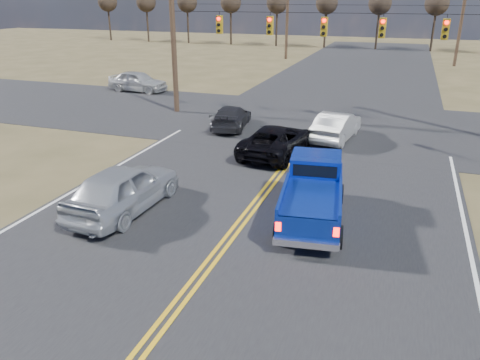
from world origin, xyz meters
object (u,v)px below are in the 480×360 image
(pickup_truck, at_px, (313,194))
(dgrey_car_queue, at_px, (231,117))
(black_suv, at_px, (276,140))
(cross_car_west, at_px, (138,81))
(white_car_queue, at_px, (337,126))
(silver_suv, at_px, (123,188))

(pickup_truck, height_order, dgrey_car_queue, pickup_truck)
(black_suv, bearing_deg, dgrey_car_queue, -40.80)
(cross_car_west, bearing_deg, white_car_queue, -112.65)
(black_suv, bearing_deg, pickup_truck, 120.42)
(white_car_queue, bearing_deg, cross_car_west, -18.42)
(silver_suv, relative_size, black_suv, 0.98)
(silver_suv, distance_m, black_suv, 8.24)
(dgrey_car_queue, distance_m, cross_car_west, 12.80)
(black_suv, xyz_separation_m, dgrey_car_queue, (-3.59, 3.71, -0.08))
(silver_suv, height_order, white_car_queue, silver_suv)
(silver_suv, bearing_deg, cross_car_west, -57.95)
(cross_car_west, bearing_deg, pickup_truck, -132.56)
(silver_suv, height_order, black_suv, silver_suv)
(pickup_truck, bearing_deg, dgrey_car_queue, 115.90)
(black_suv, bearing_deg, white_car_queue, -118.39)
(pickup_truck, relative_size, black_suv, 1.04)
(pickup_truck, distance_m, white_car_queue, 9.48)
(pickup_truck, height_order, white_car_queue, pickup_truck)
(dgrey_car_queue, bearing_deg, silver_suv, 82.93)
(white_car_queue, bearing_deg, dgrey_car_queue, 3.99)
(pickup_truck, bearing_deg, silver_suv, -173.99)
(silver_suv, bearing_deg, black_suv, -110.94)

